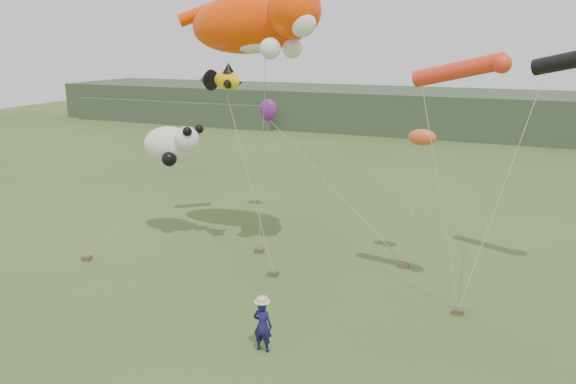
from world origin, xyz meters
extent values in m
plane|color=#385123|center=(0.00, 0.00, 0.00)|extent=(120.00, 120.00, 0.00)
cube|color=#2D3D28|center=(0.00, 45.00, 2.00)|extent=(90.00, 12.00, 4.00)
cube|color=#2D3D28|center=(-30.00, 42.00, 1.25)|extent=(25.00, 8.00, 2.50)
imported|color=#18144C|center=(-0.31, -0.28, 0.80)|extent=(0.59, 0.40, 1.60)
cube|color=brown|center=(-3.86, 6.88, 0.09)|extent=(0.36, 0.29, 0.18)
cube|color=brown|center=(-2.27, 4.82, 0.09)|extent=(0.36, 0.29, 0.18)
cube|color=brown|center=(4.74, 4.33, 0.09)|extent=(0.36, 0.29, 0.18)
cube|color=brown|center=(-10.10, 3.29, 0.09)|extent=(0.36, 0.29, 0.18)
cube|color=brown|center=(2.26, 7.64, 0.09)|extent=(0.36, 0.29, 0.18)
ellipsoid|color=#FF3F02|center=(-4.31, 7.54, 9.58)|extent=(5.72, 2.73, 2.99)
sphere|color=#FF3F02|center=(-2.07, 6.41, 9.92)|extent=(2.02, 2.02, 2.02)
sphere|color=white|center=(-1.62, 6.08, 9.47)|extent=(1.01, 1.01, 1.01)
ellipsoid|color=white|center=(-4.09, 7.20, 8.68)|extent=(1.98, 0.99, 0.62)
sphere|color=white|center=(-2.74, 5.74, 8.57)|extent=(0.79, 0.79, 0.79)
sphere|color=white|center=(-2.51, 7.31, 8.57)|extent=(0.79, 0.79, 0.79)
cylinder|color=#FF3F02|center=(-7.24, 8.44, 10.03)|extent=(2.09, 1.53, 1.22)
ellipsoid|color=#E5B207|center=(-4.70, 5.94, 7.33)|extent=(1.45, 0.93, 0.80)
cone|color=black|center=(-5.81, 6.21, 7.33)|extent=(0.86, 0.99, 0.83)
cone|color=black|center=(-4.61, 5.94, 7.84)|extent=(0.46, 0.46, 0.37)
cone|color=black|center=(-4.43, 5.47, 7.24)|extent=(0.49, 0.52, 0.37)
cone|color=black|center=(-4.43, 6.40, 7.24)|extent=(0.49, 0.52, 0.37)
cylinder|color=red|center=(4.03, 5.25, 7.93)|extent=(3.01, 1.26, 1.19)
sphere|color=red|center=(5.35, 4.78, 8.16)|extent=(0.58, 0.58, 0.58)
ellipsoid|color=white|center=(-8.40, 7.19, 4.34)|extent=(2.51, 1.67, 1.67)
sphere|color=white|center=(-7.29, 6.92, 4.71)|extent=(1.11, 1.11, 1.11)
sphere|color=black|center=(-7.01, 6.54, 5.13)|extent=(0.41, 0.41, 0.41)
sphere|color=black|center=(-6.92, 7.33, 5.13)|extent=(0.41, 0.41, 0.41)
sphere|color=black|center=(-7.94, 6.45, 3.87)|extent=(0.65, 0.65, 0.65)
sphere|color=black|center=(-9.15, 7.47, 3.97)|extent=(0.65, 0.65, 0.65)
ellipsoid|color=#E35925|center=(2.56, 8.25, 5.23)|extent=(1.08, 0.63, 0.63)
ellipsoid|color=#672274|center=(-5.70, 11.95, 5.50)|extent=(0.91, 0.61, 1.11)
camera|label=1|loc=(6.08, -13.62, 8.79)|focal=35.00mm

